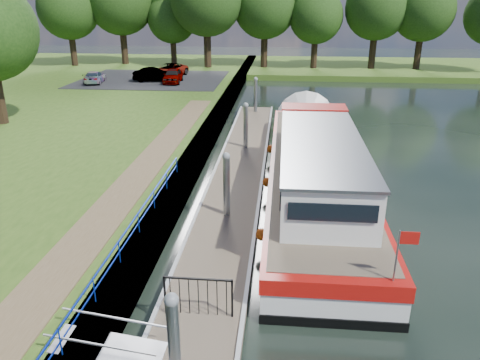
# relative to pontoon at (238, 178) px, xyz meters

# --- Properties ---
(bank_edge) EXTENTS (1.10, 90.00, 0.78)m
(bank_edge) POSITION_rel_pontoon_xyz_m (-2.55, 2.00, 0.20)
(bank_edge) COLOR #473D2D
(bank_edge) RESTS_ON ground
(far_bank) EXTENTS (60.00, 18.00, 0.60)m
(far_bank) POSITION_rel_pontoon_xyz_m (12.00, 39.00, 0.12)
(far_bank) COLOR #315016
(far_bank) RESTS_ON ground
(footpath) EXTENTS (1.60, 40.00, 0.05)m
(footpath) POSITION_rel_pontoon_xyz_m (-4.40, -5.00, 0.62)
(footpath) COLOR brown
(footpath) RESTS_ON riverbank
(carpark) EXTENTS (14.00, 12.00, 0.06)m
(carpark) POSITION_rel_pontoon_xyz_m (-11.00, 25.00, 0.62)
(carpark) COLOR black
(carpark) RESTS_ON riverbank
(blue_fence) EXTENTS (0.04, 18.04, 0.72)m
(blue_fence) POSITION_rel_pontoon_xyz_m (-2.75, -10.00, 1.13)
(blue_fence) COLOR #0C2DBF
(blue_fence) RESTS_ON riverbank
(pontoon) EXTENTS (2.50, 30.00, 0.56)m
(pontoon) POSITION_rel_pontoon_xyz_m (0.00, 0.00, 0.00)
(pontoon) COLOR brown
(pontoon) RESTS_ON ground
(mooring_piles) EXTENTS (0.30, 27.30, 3.55)m
(mooring_piles) POSITION_rel_pontoon_xyz_m (0.00, 0.00, 1.10)
(mooring_piles) COLOR gray
(mooring_piles) RESTS_ON ground
(gangway) EXTENTS (2.58, 1.00, 0.92)m
(gangway) POSITION_rel_pontoon_xyz_m (-1.85, -12.50, 0.44)
(gangway) COLOR #A5A8AD
(gangway) RESTS_ON ground
(gate_panel) EXTENTS (1.85, 0.05, 1.15)m
(gate_panel) POSITION_rel_pontoon_xyz_m (-0.00, -10.80, 0.97)
(gate_panel) COLOR black
(gate_panel) RESTS_ON ground
(barge) EXTENTS (4.36, 21.15, 4.78)m
(barge) POSITION_rel_pontoon_xyz_m (3.60, -0.14, 0.90)
(barge) COLOR black
(barge) RESTS_ON ground
(horizon_trees) EXTENTS (54.38, 10.03, 12.87)m
(horizon_trees) POSITION_rel_pontoon_xyz_m (-1.61, 35.68, 7.76)
(horizon_trees) COLOR #332316
(horizon_trees) RESTS_ON ground
(car_a) EXTENTS (1.85, 4.03, 1.34)m
(car_a) POSITION_rel_pontoon_xyz_m (-8.43, 22.97, 1.32)
(car_a) COLOR #999999
(car_a) RESTS_ON carpark
(car_b) EXTENTS (4.09, 1.86, 1.30)m
(car_b) POSITION_rel_pontoon_xyz_m (-10.42, 23.54, 1.30)
(car_b) COLOR #999999
(car_b) RESTS_ON carpark
(car_c) EXTENTS (2.13, 3.98, 1.10)m
(car_c) POSITION_rel_pontoon_xyz_m (-15.78, 22.15, 1.20)
(car_c) COLOR #999999
(car_c) RESTS_ON carpark
(car_d) EXTENTS (3.62, 5.10, 1.29)m
(car_d) POSITION_rel_pontoon_xyz_m (-9.66, 26.57, 1.30)
(car_d) COLOR #999999
(car_d) RESTS_ON carpark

